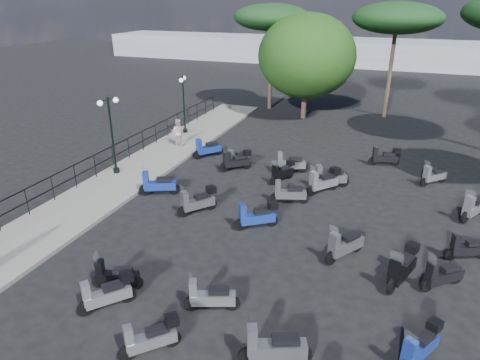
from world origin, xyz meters
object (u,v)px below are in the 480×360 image
(scooter_18, at_px, (402,268))
(scooter_11, at_px, (210,297))
(scooter_9, at_px, (238,158))
(pine_0, at_px, (397,18))
(scooter_13, at_px, (282,172))
(broadleaf_tree, at_px, (307,56))
(pine_2, at_px, (272,18))
(pedestrian_far, at_px, (178,132))
(lamp_post_2, at_px, (184,100))
(scooter_0, at_px, (107,294))
(scooter_14, at_px, (329,178))
(scooter_7, at_px, (150,338))
(scooter_15, at_px, (274,348))
(scooter_4, at_px, (236,161))
(scooter_17, at_px, (344,246))
(scooter_19, at_px, (323,182))
(scooter_1, at_px, (116,276))
(scooter_10, at_px, (290,164))
(scooter_24, at_px, (467,248))
(scooter_2, at_px, (198,202))
(lamp_post_1, at_px, (112,131))
(scooter_8, at_px, (257,216))
(scooter_12, at_px, (289,193))
(scooter_23, at_px, (442,276))
(scooter_26, at_px, (433,176))
(scooter_3, at_px, (158,185))
(scooter_5, at_px, (207,149))
(scooter_22, at_px, (420,347))
(scooter_20, at_px, (385,157))
(scooter_25, at_px, (474,208))

(scooter_18, bearing_deg, scooter_11, 53.46)
(scooter_9, bearing_deg, pine_0, -85.25)
(scooter_13, xyz_separation_m, broadleaf_tree, (-1.68, 11.63, 3.86))
(scooter_9, relative_size, pine_2, 0.18)
(pedestrian_far, bearing_deg, lamp_post_2, -81.15)
(scooter_0, relative_size, pine_0, 0.17)
(scooter_14, xyz_separation_m, pine_0, (1.57, 13.98, 6.21))
(scooter_7, bearing_deg, scooter_15, -121.25)
(scooter_4, xyz_separation_m, scooter_7, (2.39, -11.89, -0.03))
(pedestrian_far, xyz_separation_m, scooter_17, (10.60, -8.18, -0.42))
(scooter_7, relative_size, scooter_19, 0.83)
(scooter_1, distance_m, scooter_10, 10.98)
(lamp_post_2, distance_m, scooter_1, 15.65)
(pedestrian_far, distance_m, scooter_19, 9.56)
(lamp_post_2, bearing_deg, scooter_24, -46.87)
(scooter_2, relative_size, pine_0, 0.19)
(lamp_post_1, xyz_separation_m, broadleaf_tree, (6.09, 13.76, 2.05))
(scooter_24, bearing_deg, scooter_11, 103.73)
(scooter_8, distance_m, scooter_12, 2.56)
(scooter_0, xyz_separation_m, scooter_8, (2.45, 5.74, 0.02))
(scooter_0, height_order, scooter_11, scooter_0)
(scooter_14, distance_m, scooter_24, 6.72)
(scooter_8, distance_m, scooter_11, 4.81)
(scooter_2, height_order, broadleaf_tree, broadleaf_tree)
(scooter_23, xyz_separation_m, scooter_26, (0.02, 8.19, -0.00))
(pine_2, bearing_deg, scooter_11, -76.82)
(scooter_8, bearing_deg, scooter_15, 166.53)
(lamp_post_2, xyz_separation_m, scooter_12, (8.64, -7.21, -1.71))
(scooter_0, height_order, scooter_4, scooter_4)
(pedestrian_far, bearing_deg, scooter_3, 100.72)
(scooter_19, distance_m, scooter_26, 5.32)
(scooter_5, height_order, scooter_23, scooter_5)
(scooter_12, relative_size, scooter_13, 1.11)
(scooter_4, relative_size, scooter_11, 0.90)
(pedestrian_far, distance_m, scooter_4, 4.92)
(pedestrian_far, bearing_deg, pine_0, -143.11)
(scooter_15, distance_m, pine_0, 25.45)
(scooter_17, distance_m, scooter_22, 4.49)
(scooter_1, bearing_deg, scooter_19, -45.09)
(scooter_7, bearing_deg, scooter_17, -78.37)
(pedestrian_far, distance_m, scooter_11, 14.25)
(scooter_20, relative_size, pine_0, 0.20)
(scooter_4, bearing_deg, scooter_23, -166.89)
(scooter_14, distance_m, scooter_23, 7.55)
(scooter_8, relative_size, scooter_13, 1.04)
(scooter_10, height_order, scooter_26, scooter_10)
(scooter_4, height_order, scooter_15, scooter_15)
(lamp_post_1, height_order, lamp_post_2, lamp_post_1)
(pedestrian_far, relative_size, scooter_25, 0.99)
(lamp_post_1, distance_m, scooter_24, 15.46)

